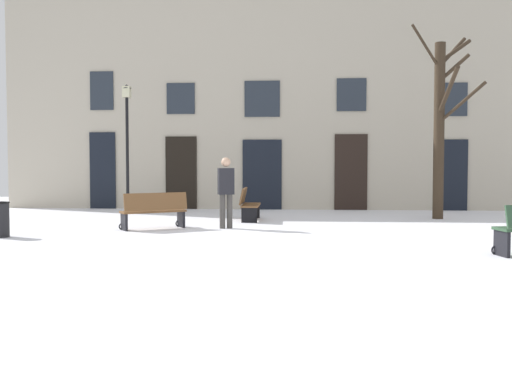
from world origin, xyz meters
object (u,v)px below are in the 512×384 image
Objects in this scene: bench_far_corner at (154,211)px; person_strolling at (226,189)px; litter_bin at (0,219)px; tree_near_facade at (441,121)px; streetlamp at (127,135)px; bench_back_to_back_right at (249,204)px.

person_strolling is at bearing 154.85° from bench_far_corner.
bench_far_corner is at bearing 31.58° from litter_bin.
tree_near_facade is at bearing 7.13° from person_strolling.
streetlamp is at bearing 111.72° from person_strolling.
person_strolling is (4.63, 2.06, 0.59)m from litter_bin.
streetlamp is (-9.69, 1.39, -0.29)m from tree_near_facade.
tree_near_facade reaches higher than litter_bin.
tree_near_facade reaches higher than streetlamp.
streetlamp reaches higher than litter_bin.
tree_near_facade reaches higher than bench_back_to_back_right.
bench_back_to_back_right reaches higher than litter_bin.
person_strolling is at bearing -48.74° from streetlamp.
bench_far_corner is 0.90× the size of person_strolling.
bench_far_corner is at bearing -65.69° from streetlamp.
bench_back_to_back_right is 0.90× the size of person_strolling.
streetlamp is at bearing 60.82° from bench_back_to_back_right.
tree_near_facade is at bearing -8.17° from streetlamp.
streetlamp is 6.81m from litter_bin.
tree_near_facade is at bearing -82.43° from bench_back_to_back_right.
bench_back_to_back_right is at bearing 60.43° from person_strolling.
bench_far_corner is (2.08, -4.61, -2.10)m from streetlamp.
tree_near_facade is 6.84m from person_strolling.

